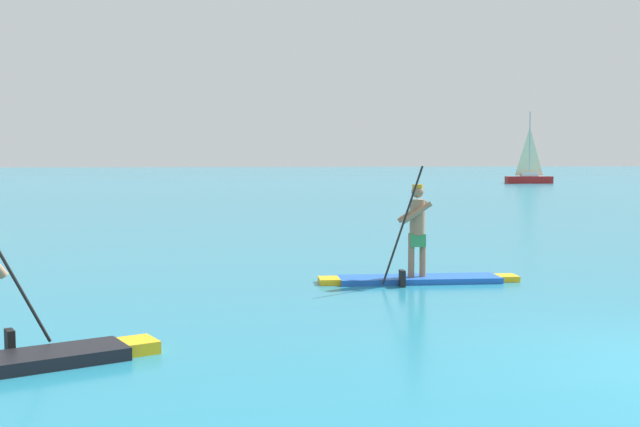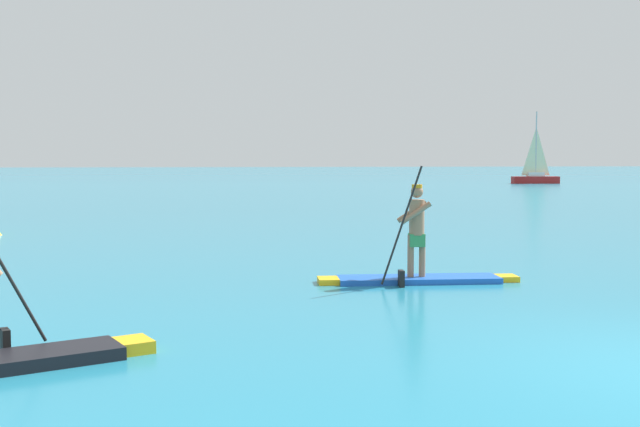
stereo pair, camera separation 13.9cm
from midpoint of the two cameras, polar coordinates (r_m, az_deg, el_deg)
name	(u,v)px [view 1 (the left image)]	position (r m, az deg, el deg)	size (l,w,h in m)	color
paddleboarder_mid_center	(417,263)	(13.07, 7.06, -3.70)	(3.49, 0.99, 2.05)	blue
sailboat_right_horizon	(529,173)	(70.25, 15.46, 2.94)	(4.24, 1.49, 6.41)	#A51E1E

